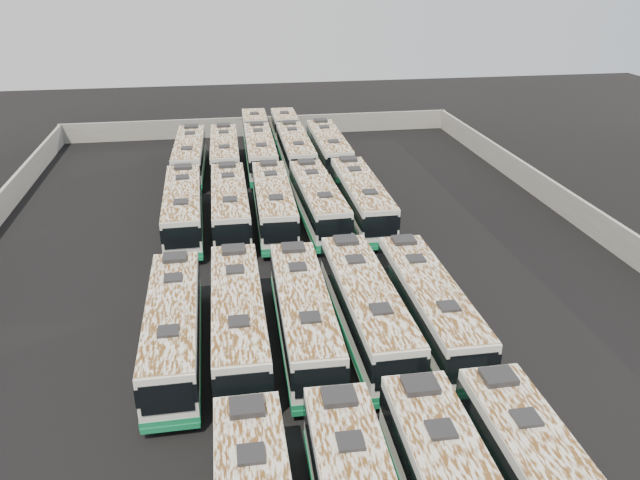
# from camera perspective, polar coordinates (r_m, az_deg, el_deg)

# --- Properties ---
(ground) EXTENTS (140.00, 140.00, 0.00)m
(ground) POSITION_cam_1_polar(r_m,az_deg,el_deg) (41.16, -1.61, -3.22)
(ground) COLOR black
(ground) RESTS_ON ground
(perimeter_wall) EXTENTS (45.20, 73.20, 2.20)m
(perimeter_wall) POSITION_cam_1_polar(r_m,az_deg,el_deg) (40.66, -1.62, -1.84)
(perimeter_wall) COLOR slate
(perimeter_wall) RESTS_ON ground
(bus_midfront_far_left) EXTENTS (2.70, 12.34, 3.47)m
(bus_midfront_far_left) POSITION_cam_1_polar(r_m,az_deg,el_deg) (33.06, -13.24, -7.84)
(bus_midfront_far_left) COLOR #BBBDB6
(bus_midfront_far_left) RESTS_ON ground
(bus_midfront_left) EXTENTS (2.73, 12.59, 3.54)m
(bus_midfront_left) POSITION_cam_1_polar(r_m,az_deg,el_deg) (33.14, -7.49, -7.19)
(bus_midfront_left) COLOR #BBBDB6
(bus_midfront_left) RESTS_ON ground
(bus_midfront_center) EXTENTS (2.88, 12.49, 3.51)m
(bus_midfront_center) POSITION_cam_1_polar(r_m,az_deg,el_deg) (33.22, -1.51, -6.91)
(bus_midfront_center) COLOR #BBBDB6
(bus_midfront_center) RESTS_ON ground
(bus_midfront_right) EXTENTS (2.85, 12.87, 3.62)m
(bus_midfront_right) POSITION_cam_1_polar(r_m,az_deg,el_deg) (33.86, 4.25, -6.21)
(bus_midfront_right) COLOR #BBBDB6
(bus_midfront_right) RESTS_ON ground
(bus_midfront_far_right) EXTENTS (2.68, 12.51, 3.52)m
(bus_midfront_far_right) POSITION_cam_1_polar(r_m,az_deg,el_deg) (34.60, 9.93, -5.92)
(bus_midfront_far_right) COLOR #BBBDB6
(bus_midfront_far_right) RESTS_ON ground
(bus_midback_far_left) EXTENTS (2.90, 12.76, 3.58)m
(bus_midback_far_left) POSITION_cam_1_polar(r_m,az_deg,el_deg) (48.24, -12.38, 2.85)
(bus_midback_far_left) COLOR #BBBDB6
(bus_midback_far_left) RESTS_ON ground
(bus_midback_left) EXTENTS (2.72, 12.67, 3.57)m
(bus_midback_left) POSITION_cam_1_polar(r_m,az_deg,el_deg) (48.14, -8.24, 3.13)
(bus_midback_left) COLOR #BBBDB6
(bus_midback_left) RESTS_ON ground
(bus_midback_center) EXTENTS (2.97, 12.79, 3.59)m
(bus_midback_center) POSITION_cam_1_polar(r_m,az_deg,el_deg) (48.11, -4.26, 3.31)
(bus_midback_center) COLOR #BBBDB6
(bus_midback_center) RESTS_ON ground
(bus_midback_right) EXTENTS (2.99, 12.70, 3.56)m
(bus_midback_right) POSITION_cam_1_polar(r_m,az_deg,el_deg) (48.48, -0.18, 3.53)
(bus_midback_right) COLOR #BBBDB6
(bus_midback_right) RESTS_ON ground
(bus_midback_far_right) EXTENTS (2.81, 12.85, 3.62)m
(bus_midback_far_right) POSITION_cam_1_polar(r_m,az_deg,el_deg) (49.09, 3.80, 3.78)
(bus_midback_far_right) COLOR #BBBDB6
(bus_midback_far_right) RESTS_ON ground
(bus_back_far_left) EXTENTS (2.96, 12.56, 3.52)m
(bus_back_far_left) POSITION_cam_1_polar(r_m,az_deg,el_deg) (61.56, -11.82, 7.55)
(bus_back_far_left) COLOR #BBBDB6
(bus_back_far_left) RESTS_ON ground
(bus_back_left) EXTENTS (2.80, 12.45, 3.50)m
(bus_back_left) POSITION_cam_1_polar(r_m,az_deg,el_deg) (61.54, -8.70, 7.77)
(bus_back_left) COLOR #BBBDB6
(bus_back_left) RESTS_ON ground
(bus_back_center) EXTENTS (3.00, 19.54, 3.54)m
(bus_back_center) POSITION_cam_1_polar(r_m,az_deg,el_deg) (64.82, -5.66, 8.79)
(bus_back_center) COLOR #BBBDB6
(bus_back_center) RESTS_ON ground
(bus_back_right) EXTENTS (2.77, 19.34, 3.51)m
(bus_back_right) POSITION_cam_1_polar(r_m,az_deg,el_deg) (65.17, -2.62, 8.95)
(bus_back_right) COLOR #BBBDB6
(bus_back_right) RESTS_ON ground
(bus_back_far_right) EXTENTS (2.86, 12.82, 3.61)m
(bus_back_far_right) POSITION_cam_1_polar(r_m,az_deg,el_deg) (62.28, 0.79, 8.29)
(bus_back_far_right) COLOR #BBBDB6
(bus_back_far_right) RESTS_ON ground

